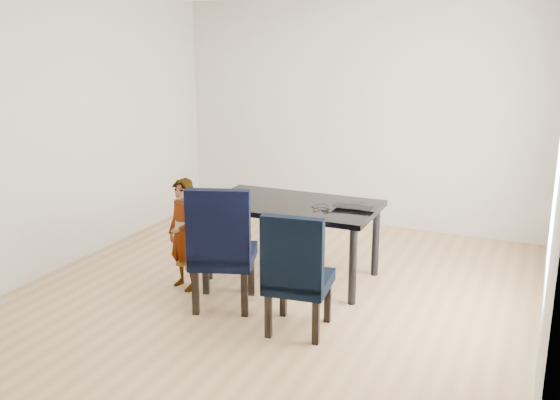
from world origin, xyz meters
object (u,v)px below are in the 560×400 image
at_px(plate, 215,204).
at_px(laptop, 355,206).
at_px(dining_table, 293,240).
at_px(chair_right, 299,271).
at_px(child, 184,234).
at_px(chair_left, 223,245).

bearing_deg(plate, laptop, 18.80).
distance_m(plate, laptop, 1.30).
height_order(dining_table, laptop, laptop).
distance_m(chair_right, laptop, 1.12).
xyz_separation_m(chair_right, plate, (-1.12, 0.66, 0.26)).
distance_m(dining_table, chair_right, 1.12).
bearing_deg(laptop, child, 27.58).
height_order(chair_left, plate, chair_left).
xyz_separation_m(dining_table, child, (-0.81, -0.65, 0.15)).
height_order(chair_left, chair_right, chair_left).
bearing_deg(laptop, chair_right, 84.39).
xyz_separation_m(chair_left, laptop, (0.89, 0.90, 0.22)).
height_order(dining_table, child, child).
bearing_deg(laptop, chair_left, 45.75).
height_order(chair_right, laptop, chair_right).
bearing_deg(dining_table, plate, -151.55).
height_order(child, laptop, child).
height_order(dining_table, chair_right, chair_right).
bearing_deg(chair_right, plate, 143.01).
bearing_deg(child, chair_left, 2.05).
xyz_separation_m(dining_table, chair_left, (-0.30, -0.83, 0.17)).
xyz_separation_m(chair_right, laptop, (0.11, 1.08, 0.26)).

